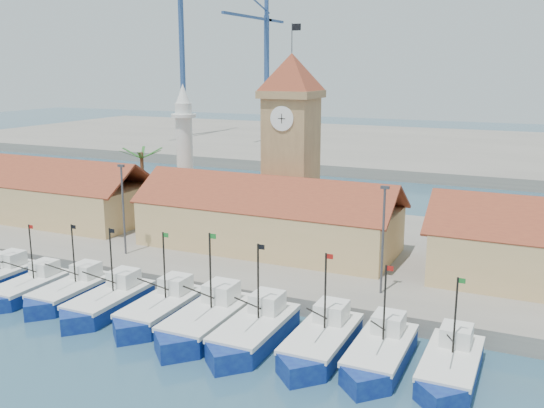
% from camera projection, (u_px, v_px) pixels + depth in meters
% --- Properties ---
extents(ground, '(400.00, 400.00, 0.00)m').
position_uv_depth(ground, '(156.00, 336.00, 45.41)').
color(ground, navy).
rests_on(ground, ground).
extents(quay, '(140.00, 32.00, 1.50)m').
position_uv_depth(quay, '(283.00, 244.00, 66.53)').
color(quay, gray).
rests_on(quay, ground).
extents(terminal, '(240.00, 80.00, 2.00)m').
position_uv_depth(terminal, '(429.00, 148.00, 142.74)').
color(terminal, gray).
rests_on(terminal, ground).
extents(boat_2, '(3.25, 8.91, 6.74)m').
position_uv_depth(boat_2, '(27.00, 289.00, 53.11)').
color(boat_2, navy).
rests_on(boat_2, ground).
extents(boat_3, '(3.39, 9.29, 7.03)m').
position_uv_depth(boat_3, '(69.00, 293.00, 52.08)').
color(boat_3, navy).
rests_on(boat_3, ground).
extents(boat_4, '(3.54, 9.70, 7.34)m').
position_uv_depth(boat_4, '(107.00, 303.00, 49.76)').
color(boat_4, navy).
rests_on(boat_4, ground).
extents(boat_5, '(3.60, 9.86, 7.46)m').
position_uv_depth(boat_5, '(159.00, 311.00, 48.15)').
color(boat_5, navy).
rests_on(boat_5, ground).
extents(boat_6, '(3.90, 10.68, 8.08)m').
position_uv_depth(boat_6, '(205.00, 323.00, 45.80)').
color(boat_6, navy).
rests_on(boat_6, ground).
extents(boat_7, '(3.75, 10.27, 7.77)m').
position_uv_depth(boat_7, '(253.00, 333.00, 44.05)').
color(boat_7, navy).
rests_on(boat_7, ground).
extents(boat_8, '(3.66, 10.02, 7.58)m').
position_uv_depth(boat_8, '(320.00, 344.00, 42.43)').
color(boat_8, navy).
rests_on(boat_8, ground).
extents(boat_9, '(3.51, 9.62, 7.28)m').
position_uv_depth(boat_9, '(379.00, 356.00, 40.78)').
color(boat_9, navy).
rests_on(boat_9, ground).
extents(boat_10, '(3.41, 9.34, 7.07)m').
position_uv_depth(boat_10, '(450.00, 369.00, 39.00)').
color(boat_10, navy).
rests_on(boat_10, ground).
extents(hall_left, '(31.20, 10.13, 7.61)m').
position_uv_depth(hall_left, '(35.00, 197.00, 75.26)').
color(hall_left, tan).
rests_on(hall_left, quay).
extents(hall_center, '(27.04, 10.13, 7.61)m').
position_uv_depth(hall_center, '(268.00, 224.00, 62.27)').
color(hall_center, tan).
rests_on(hall_center, quay).
extents(clock_tower, '(5.80, 5.80, 22.70)m').
position_uv_depth(clock_tower, '(291.00, 140.00, 65.82)').
color(clock_tower, tan).
rests_on(clock_tower, quay).
extents(minaret, '(3.00, 3.00, 16.30)m').
position_uv_depth(minaret, '(185.00, 151.00, 74.18)').
color(minaret, silver).
rests_on(minaret, quay).
extents(palm_tree, '(5.60, 5.03, 8.39)m').
position_uv_depth(palm_tree, '(143.00, 178.00, 75.21)').
color(palm_tree, brown).
rests_on(palm_tree, quay).
extents(lamp_posts, '(80.70, 0.25, 9.03)m').
position_uv_depth(lamp_posts, '(236.00, 218.00, 54.42)').
color(lamp_posts, '#3F3F44').
rests_on(lamp_posts, quay).
extents(crane_blue_far, '(1.00, 36.03, 47.70)m').
position_uv_depth(crane_blue_far, '(178.00, 31.00, 153.41)').
color(crane_blue_far, navy).
rests_on(crane_blue_far, terminal).
extents(crane_blue_near, '(1.00, 32.53, 37.31)m').
position_uv_depth(crane_blue_near, '(264.00, 55.00, 151.60)').
color(crane_blue_near, navy).
rests_on(crane_blue_near, terminal).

